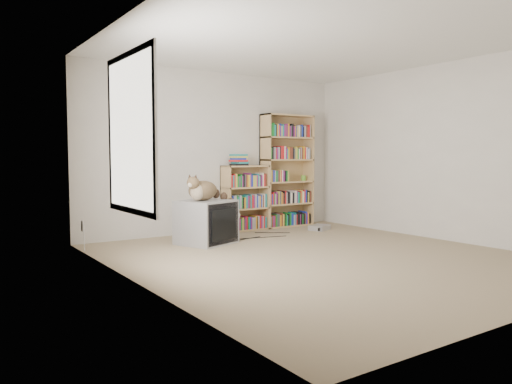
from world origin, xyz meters
TOP-DOWN VIEW (x-y plane):
  - floor at (0.00, 0.00)m, footprint 4.50×5.00m
  - wall_back at (0.00, 2.50)m, footprint 4.50×0.02m
  - wall_left at (-2.25, 0.00)m, footprint 0.02×5.00m
  - wall_right at (2.25, 0.00)m, footprint 0.02×5.00m
  - ceiling at (0.00, 0.00)m, footprint 4.50×5.00m
  - window at (-2.24, 0.20)m, footprint 0.02×1.22m
  - crt_tv at (-0.69, 1.60)m, footprint 0.85×0.81m
  - cat at (-0.66, 1.59)m, footprint 0.83×0.51m
  - bookcase_tall at (1.28, 2.36)m, footprint 0.94×0.30m
  - bookcase_short at (0.43, 2.36)m, footprint 0.76×0.30m
  - book_stack at (0.29, 2.31)m, footprint 0.21×0.28m
  - green_mug at (1.63, 2.34)m, footprint 0.08×0.08m
  - framed_print at (1.26, 2.44)m, footprint 0.13×0.05m
  - dvd_player at (1.44, 1.69)m, footprint 0.42×0.37m
  - wall_outlet at (-2.24, 1.94)m, footprint 0.01×0.08m
  - floor_cables at (0.25, 1.61)m, footprint 1.20×0.70m

SIDE VIEW (x-z plane):
  - floor at x=0.00m, z-range -0.01..0.01m
  - floor_cables at x=0.25m, z-range 0.00..0.01m
  - dvd_player at x=1.44m, z-range 0.00..0.08m
  - crt_tv at x=-0.69m, z-range 0.00..0.59m
  - wall_outlet at x=-2.24m, z-range 0.26..0.39m
  - bookcase_short at x=0.43m, z-range -0.04..1.00m
  - cat at x=-0.66m, z-range 0.40..0.98m
  - green_mug at x=1.63m, z-range 0.77..0.86m
  - framed_print at x=1.26m, z-range 0.77..0.95m
  - bookcase_tall at x=1.28m, z-range -0.05..1.84m
  - book_stack at x=0.29m, z-range 1.04..1.22m
  - wall_back at x=0.00m, z-range 0.00..2.50m
  - wall_left at x=-2.25m, z-range 0.00..2.50m
  - wall_right at x=2.25m, z-range 0.00..2.50m
  - window at x=-2.24m, z-range 0.64..2.16m
  - ceiling at x=0.00m, z-range 2.49..2.51m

